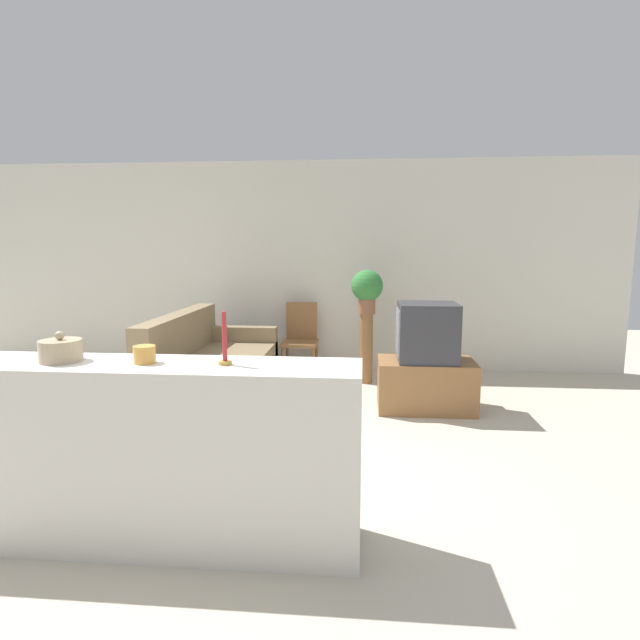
{
  "coord_description": "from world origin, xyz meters",
  "views": [
    {
      "loc": [
        1.17,
        -3.1,
        1.61
      ],
      "look_at": [
        0.73,
        2.03,
        0.85
      ],
      "focal_mm": 28.0,
      "sensor_mm": 36.0,
      "label": 1
    }
  ],
  "objects": [
    {
      "name": "ground_plane",
      "position": [
        0.0,
        0.0,
        0.0
      ],
      "size": [
        14.0,
        14.0,
        0.0
      ],
      "primitive_type": "plane",
      "color": "beige"
    },
    {
      "name": "wall_back",
      "position": [
        0.0,
        3.43,
        1.35
      ],
      "size": [
        9.0,
        0.06,
        2.7
      ],
      "color": "silver",
      "rests_on": "ground_plane"
    },
    {
      "name": "couch",
      "position": [
        -0.41,
        1.88,
        0.31
      ],
      "size": [
        0.98,
        1.92,
        0.92
      ],
      "color": "#847051",
      "rests_on": "ground_plane"
    },
    {
      "name": "tv_stand",
      "position": [
        1.8,
        1.79,
        0.25
      ],
      "size": [
        0.94,
        0.56,
        0.5
      ],
      "color": "olive",
      "rests_on": "ground_plane"
    },
    {
      "name": "television",
      "position": [
        1.8,
        1.79,
        0.78
      ],
      "size": [
        0.58,
        0.52,
        0.57
      ],
      "color": "#333338",
      "rests_on": "tv_stand"
    },
    {
      "name": "wooden_chair",
      "position": [
        0.39,
        3.05,
        0.5
      ],
      "size": [
        0.44,
        0.44,
        0.91
      ],
      "color": "olive",
      "rests_on": "ground_plane"
    },
    {
      "name": "plant_stand",
      "position": [
        1.22,
        2.72,
        0.41
      ],
      "size": [
        0.15,
        0.15,
        0.83
      ],
      "color": "olive",
      "rests_on": "ground_plane"
    },
    {
      "name": "potted_plant",
      "position": [
        1.22,
        2.72,
        1.13
      ],
      "size": [
        0.37,
        0.37,
        0.52
      ],
      "color": "#8E5B3D",
      "rests_on": "plant_stand"
    },
    {
      "name": "foreground_counter",
      "position": [
        0.0,
        -0.64,
        0.5
      ],
      "size": [
        2.34,
        0.44,
        1.0
      ],
      "color": "silver",
      "rests_on": "ground_plane"
    },
    {
      "name": "decorative_bowl",
      "position": [
        -0.42,
        -0.64,
        1.06
      ],
      "size": [
        0.22,
        0.22,
        0.16
      ],
      "color": "tan",
      "rests_on": "foreground_counter"
    },
    {
      "name": "candle_jar",
      "position": [
        0.04,
        -0.64,
        1.05
      ],
      "size": [
        0.11,
        0.11,
        0.09
      ],
      "color": "gold",
      "rests_on": "foreground_counter"
    },
    {
      "name": "candlestick",
      "position": [
        0.47,
        -0.64,
        1.1
      ],
      "size": [
        0.07,
        0.07,
        0.28
      ],
      "color": "#B7933D",
      "rests_on": "foreground_counter"
    }
  ]
}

